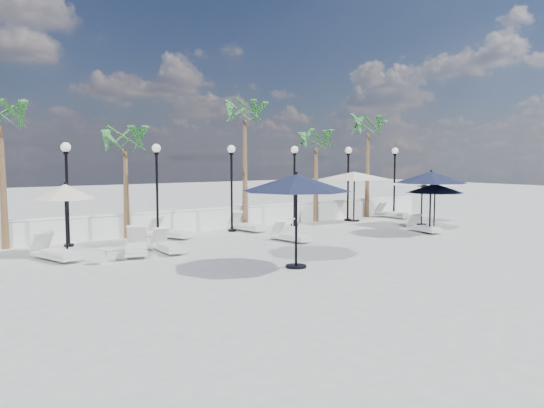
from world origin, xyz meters
TOP-DOWN VIEW (x-y plane):
  - ground at (0.00, 0.00)m, footprint 100.00×100.00m
  - balustrade at (0.00, 7.50)m, footprint 26.00×0.30m
  - lamppost_1 at (-7.00, 6.50)m, footprint 0.36×0.36m
  - lamppost_2 at (-3.50, 6.50)m, footprint 0.36×0.36m
  - lamppost_3 at (0.00, 6.50)m, footprint 0.36×0.36m
  - lamppost_4 at (3.50, 6.50)m, footprint 0.36×0.36m
  - lamppost_5 at (7.00, 6.50)m, footprint 0.36×0.36m
  - lamppost_6 at (10.50, 6.50)m, footprint 0.36×0.36m
  - palm_0 at (-9.00, 7.30)m, footprint 2.60×2.60m
  - palm_1 at (-4.50, 7.30)m, footprint 2.60×2.60m
  - palm_2 at (1.20, 7.30)m, footprint 2.60×2.60m
  - palm_3 at (5.50, 7.30)m, footprint 2.60×2.60m
  - palm_4 at (9.20, 7.30)m, footprint 2.60×2.60m
  - lounger_0 at (-5.55, 3.46)m, footprint 1.44×2.26m
  - lounger_1 at (-3.14, 6.22)m, footprint 1.36×2.08m
  - lounger_2 at (-8.04, 3.97)m, footprint 1.25×2.17m
  - lounger_3 at (-4.51, 3.25)m, footprint 0.70×1.92m
  - lounger_4 at (0.58, 6.22)m, footprint 0.96×2.08m
  - lounger_5 at (0.40, 2.72)m, footprint 0.84×1.87m
  - lounger_6 at (10.01, 6.22)m, footprint 0.80×1.97m
  - lounger_7 at (6.75, 1.38)m, footprint 0.91×1.85m
  - side_table_1 at (-6.90, 2.46)m, footprint 0.51×0.51m
  - side_table_2 at (2.91, 5.86)m, footprint 0.46×0.46m
  - parasol_navy_left at (-2.41, -1.31)m, footprint 3.25×3.25m
  - parasol_navy_mid at (7.12, 1.13)m, footprint 2.46×2.46m
  - parasol_navy_right at (6.80, 1.11)m, footprint 3.07×3.07m
  - parasol_cream_sq_a at (8.73, 3.14)m, footprint 5.02×5.02m
  - parasol_cream_sq_b at (7.15, 6.20)m, footprint 5.49×5.49m
  - parasol_cream_small at (-7.44, 4.97)m, footprint 2.00×2.00m

SIDE VIEW (x-z plane):
  - ground at x=0.00m, z-range 0.00..0.00m
  - lounger_7 at x=6.75m, z-range -0.11..0.56m
  - lounger_5 at x=0.40m, z-range -0.11..0.57m
  - lounger_3 at x=-4.51m, z-range -0.12..0.59m
  - lounger_6 at x=10.01m, z-range -0.12..0.60m
  - lounger_1 at x=-3.14m, z-range -0.12..0.62m
  - lounger_4 at x=0.58m, z-range -0.12..0.63m
  - lounger_2 at x=-8.04m, z-range -0.13..0.65m
  - side_table_2 at x=2.91m, z-range 0.05..0.49m
  - lounger_0 at x=-5.55m, z-range -0.13..0.68m
  - side_table_1 at x=-6.90m, z-range 0.05..0.54m
  - balustrade at x=0.00m, z-range -0.04..0.97m
  - parasol_navy_mid at x=7.12m, z-range 0.83..3.04m
  - parasol_cream_small at x=-7.44m, z-range 0.87..3.33m
  - parasol_cream_sq_a at x=8.73m, z-range 1.05..3.52m
  - parasol_navy_right at x=6.80m, z-range 1.04..3.79m
  - lamppost_1 at x=-7.00m, z-range 0.57..4.41m
  - lamppost_2 at x=-3.50m, z-range 0.57..4.41m
  - lamppost_3 at x=0.00m, z-range 0.57..4.41m
  - lamppost_4 at x=3.50m, z-range 0.57..4.41m
  - lamppost_5 at x=7.00m, z-range 0.57..4.41m
  - lamppost_6 at x=10.50m, z-range 0.57..4.41m
  - parasol_navy_left at x=-2.41m, z-range 1.09..3.96m
  - parasol_cream_sq_b at x=7.15m, z-range 1.17..3.92m
  - palm_1 at x=-4.50m, z-range 1.40..6.10m
  - palm_3 at x=5.50m, z-range 1.50..6.40m
  - palm_0 at x=-9.00m, z-range 1.78..7.28m
  - palm_4 at x=9.20m, z-range 1.88..7.58m
  - palm_2 at x=1.20m, z-range 2.07..8.17m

